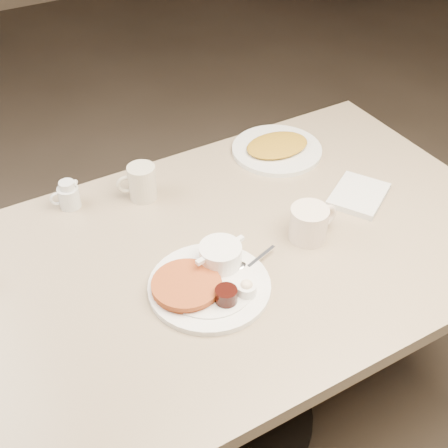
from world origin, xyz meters
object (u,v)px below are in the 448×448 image
coffee_mug_near (310,223)px  main_plate (209,279)px  creamer_right (68,195)px  hash_plate (277,148)px  coffee_mug_far (141,183)px  diner_table (228,297)px

coffee_mug_near → main_plate: bearing=-175.4°
creamer_right → hash_plate: (0.64, -0.06, -0.02)m
main_plate → coffee_mug_near: size_ratio=2.65×
main_plate → coffee_mug_far: bearing=89.0°
creamer_right → hash_plate: 0.64m
main_plate → creamer_right: (-0.18, 0.45, 0.01)m
creamer_right → hash_plate: bearing=-5.4°
main_plate → creamer_right: bearing=111.8°
diner_table → coffee_mug_near: bearing=-16.3°
diner_table → creamer_right: 0.51m
main_plate → creamer_right: size_ratio=4.09×
diner_table → coffee_mug_far: 0.39m
coffee_mug_far → coffee_mug_near: bearing=-50.7°
creamer_right → coffee_mug_near: bearing=-41.3°
coffee_mug_near → hash_plate: (0.15, 0.37, -0.03)m
coffee_mug_near → hash_plate: coffee_mug_near is taller
coffee_mug_near → hash_plate: bearing=67.8°
diner_table → main_plate: main_plate is taller
diner_table → main_plate: size_ratio=4.07×
diner_table → creamer_right: creamer_right is taller
coffee_mug_near → creamer_right: bearing=138.7°
main_plate → coffee_mug_near: 0.31m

